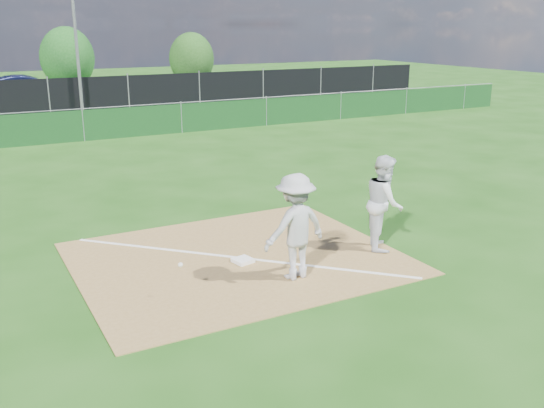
# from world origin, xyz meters

# --- Properties ---
(ground) EXTENTS (90.00, 90.00, 0.00)m
(ground) POSITION_xyz_m (0.00, 10.00, 0.00)
(ground) COLOR #18470F
(ground) RESTS_ON ground
(infield_dirt) EXTENTS (6.00, 5.00, 0.02)m
(infield_dirt) POSITION_xyz_m (0.00, 1.00, 0.01)
(infield_dirt) COLOR olive
(infield_dirt) RESTS_ON ground
(foul_line) EXTENTS (5.01, 5.01, 0.01)m
(foul_line) POSITION_xyz_m (0.00, 1.00, 0.03)
(foul_line) COLOR white
(foul_line) RESTS_ON infield_dirt
(green_fence) EXTENTS (44.00, 0.05, 1.20)m
(green_fence) POSITION_xyz_m (0.00, 15.00, 0.60)
(green_fence) COLOR #0F3914
(green_fence) RESTS_ON ground
(black_fence) EXTENTS (46.00, 0.04, 1.80)m
(black_fence) POSITION_xyz_m (0.00, 23.00, 0.90)
(black_fence) COLOR black
(black_fence) RESTS_ON ground
(parking_lot) EXTENTS (46.00, 9.00, 0.01)m
(parking_lot) POSITION_xyz_m (0.00, 28.00, 0.01)
(parking_lot) COLOR black
(parking_lot) RESTS_ON ground
(light_pole) EXTENTS (0.16, 0.16, 8.00)m
(light_pole) POSITION_xyz_m (1.50, 22.70, 4.00)
(light_pole) COLOR slate
(light_pole) RESTS_ON ground
(first_base) EXTENTS (0.40, 0.40, 0.07)m
(first_base) POSITION_xyz_m (0.00, 0.74, 0.06)
(first_base) COLOR white
(first_base) RESTS_ON infield_dirt
(play_at_first) EXTENTS (2.77, 0.84, 1.90)m
(play_at_first) POSITION_xyz_m (0.52, -0.33, 0.97)
(play_at_first) COLOR silver
(play_at_first) RESTS_ON infield_dirt
(runner) EXTENTS (1.11, 1.17, 1.91)m
(runner) POSITION_xyz_m (2.87, 0.18, 0.95)
(runner) COLOR silver
(runner) RESTS_ON ground
(car_mid) EXTENTS (5.08, 1.89, 1.66)m
(car_mid) POSITION_xyz_m (-0.47, 27.35, 0.84)
(car_mid) COLOR black
(car_mid) RESTS_ON parking_lot
(car_right) EXTENTS (5.06, 3.09, 1.37)m
(car_right) POSITION_xyz_m (3.89, 26.77, 0.70)
(car_right) COLOR black
(car_right) RESTS_ON parking_lot
(tree_mid) EXTENTS (3.58, 3.58, 4.25)m
(tree_mid) POSITION_xyz_m (3.08, 34.53, 2.19)
(tree_mid) COLOR #382316
(tree_mid) RESTS_ON ground
(tree_right) EXTENTS (3.23, 3.23, 3.83)m
(tree_right) POSITION_xyz_m (11.56, 33.39, 1.97)
(tree_right) COLOR #382316
(tree_right) RESTS_ON ground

